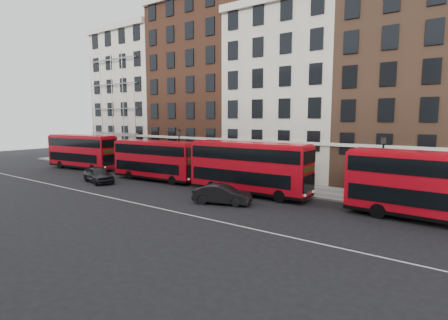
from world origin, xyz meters
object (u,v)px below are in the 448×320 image
Objects in this scene: bus_a at (82,151)px; bus_d at (435,185)px; car_front at (222,194)px; bus_c at (249,167)px; car_rear at (98,175)px; bus_b at (155,159)px.

bus_d is at bearing -5.35° from bus_a.
car_front is at bearing -14.19° from bus_a.
bus_c is 2.28× the size of car_rear.
car_rear is at bearing -169.14° from bus_d.
bus_a is 0.99× the size of bus_d.
bus_c reaches higher than bus_d.
bus_b is at bearing -27.32° from car_rear.
bus_c is at bearing -4.38° from bus_b.
bus_c is (11.78, 0.00, 0.19)m from bus_b.
bus_c reaches higher than bus_a.
bus_c reaches higher than bus_b.
bus_c is at bearing -5.35° from bus_a.
bus_d is (13.97, 0.00, -0.03)m from bus_c.
car_rear is at bearing -136.22° from bus_b.
bus_b is 0.93× the size of bus_c.
bus_b is 0.94× the size of bus_d.
bus_b is 6.02m from car_rear.
bus_a reaches higher than bus_b.
bus_d is at bearing -4.38° from bus_b.
bus_b is 2.12× the size of car_rear.
car_front is at bearing -161.32° from bus_d.
bus_b is at bearing 178.18° from bus_c.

